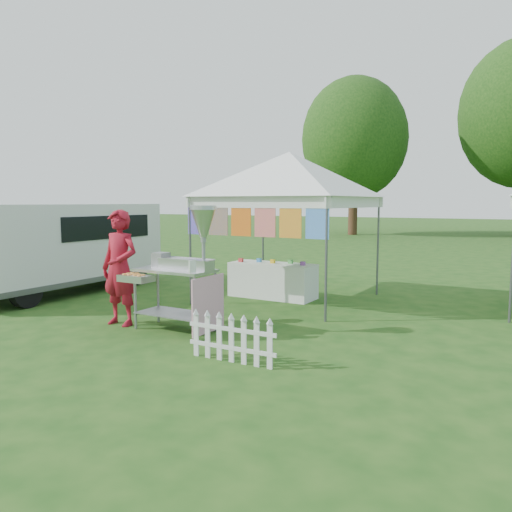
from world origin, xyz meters
The scene contains 8 objects.
ground centered at (0.00, 0.00, 0.00)m, with size 120.00×120.00×0.00m, color #1B4714.
canopy_main centered at (0.00, 3.49, 2.99)m, with size 4.24×4.24×3.45m.
tree_left centered at (-6.00, 24.00, 5.83)m, with size 6.40×6.40×9.53m.
donut_cart centered at (-0.18, 0.36, 1.14)m, with size 1.40×0.96×1.95m.
vendor centered at (-1.38, 0.19, 0.94)m, with size 0.68×0.45×1.88m, color maroon.
cargo_van centered at (-4.76, 1.79, 1.05)m, with size 2.04×4.76×1.95m.
picket_fence centered at (1.24, -0.51, 0.29)m, with size 1.26×0.06×0.56m.
display_table centered at (-0.38, 3.51, 0.36)m, with size 1.80×0.70×0.72m, color white.
Camera 1 is at (4.60, -5.56, 1.99)m, focal length 35.00 mm.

